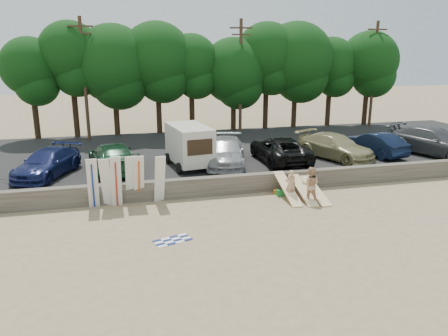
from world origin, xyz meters
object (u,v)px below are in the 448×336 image
at_px(car_1, 113,157).
at_px(cooler, 280,193).
at_px(car_6, 434,141).
at_px(box_trailer, 189,144).
at_px(car_0, 47,163).
at_px(car_3, 280,149).
at_px(car_2, 226,152).
at_px(beachgoer_a, 291,185).
at_px(car_5, 375,144).
at_px(car_4, 335,146).
at_px(beachgoer_b, 310,185).

bearing_deg(car_1, cooler, 143.71).
bearing_deg(car_6, box_trailer, 153.75).
relative_size(car_0, car_3, 0.90).
height_order(car_2, car_3, same).
xyz_separation_m(car_0, beachgoer_a, (12.20, -4.99, -0.65)).
xyz_separation_m(box_trailer, car_0, (-7.87, -0.03, -0.64)).
bearing_deg(beachgoer_a, car_6, -162.27).
distance_m(box_trailer, car_1, 4.41).
relative_size(car_1, beachgoer_a, 3.59).
relative_size(box_trailer, cooler, 10.70).
xyz_separation_m(box_trailer, car_5, (12.26, -0.02, -0.63)).
height_order(car_4, car_6, car_6).
bearing_deg(car_0, beachgoer_a, 0.24).
distance_m(car_5, beachgoer_b, 9.11).
relative_size(box_trailer, car_6, 0.67).
relative_size(car_1, car_3, 1.00).
xyz_separation_m(car_5, beachgoer_b, (-7.14, -5.63, -0.52)).
bearing_deg(beachgoer_a, beachgoer_b, 140.04).
height_order(box_trailer, car_4, box_trailer).
bearing_deg(car_2, car_3, 13.15).
height_order(car_2, cooler, car_2).
bearing_deg(beachgoer_b, car_3, -68.54).
bearing_deg(car_2, car_1, -165.01).
xyz_separation_m(car_1, car_2, (6.59, -0.07, -0.04)).
bearing_deg(car_5, beachgoer_a, 19.73).
relative_size(car_3, car_4, 1.05).
distance_m(car_1, car_5, 16.63).
xyz_separation_m(car_2, car_6, (13.84, -0.83, 0.11)).
height_order(car_4, car_5, car_4).
height_order(car_2, car_6, car_6).
bearing_deg(beachgoer_b, car_5, -115.52).
xyz_separation_m(car_0, car_3, (13.45, -0.14, 0.05)).
distance_m(box_trailer, car_0, 7.90).
bearing_deg(car_2, car_4, 13.95).
distance_m(car_3, beachgoer_a, 5.06).
relative_size(car_0, cooler, 13.19).
height_order(car_0, beachgoer_b, car_0).
height_order(car_5, beachgoer_b, car_5).
distance_m(box_trailer, cooler, 6.25).
relative_size(car_2, car_5, 1.18).
distance_m(car_2, beachgoer_b, 6.35).
bearing_deg(car_6, beachgoer_b, -179.52).
height_order(car_2, beachgoer_b, car_2).
height_order(car_3, car_6, car_6).
relative_size(car_4, beachgoer_a, 3.40).
xyz_separation_m(car_6, beachgoer_b, (-10.94, -4.79, -0.67)).
bearing_deg(car_4, car_1, 155.04).
xyz_separation_m(car_1, car_5, (16.63, -0.07, -0.07)).
distance_m(car_4, car_5, 2.98).
height_order(car_6, cooler, car_6).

